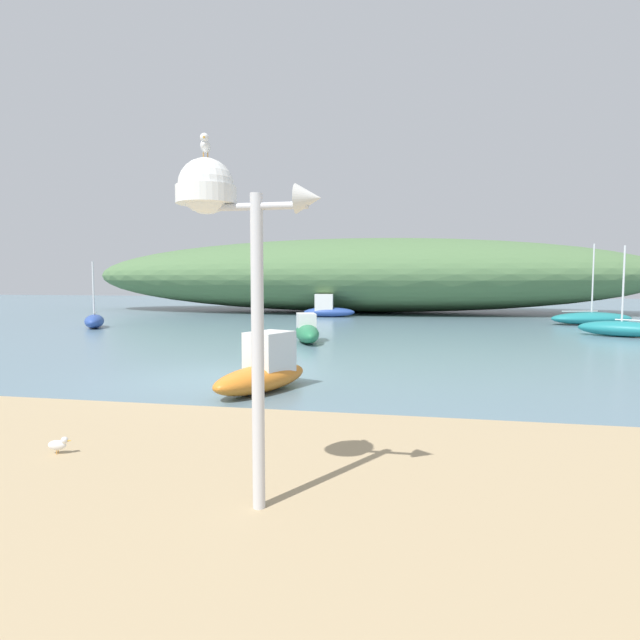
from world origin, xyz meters
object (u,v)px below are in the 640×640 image
object	(u,v)px
motorboat_west_reach	(307,331)
seagull_by_mast	(58,444)
seagull_on_radar	(205,144)
motorboat_inner_mooring	(328,309)
mast_structure	(222,217)
motorboat_off_point	(264,370)
sailboat_east_reach	(622,328)
sailboat_outer_mooring	(591,318)
sailboat_far_right	(94,321)

from	to	relation	value
motorboat_west_reach	seagull_by_mast	xyz separation A→B (m)	(-0.12, -13.85, -0.11)
seagull_on_radar	motorboat_west_reach	size ratio (longest dim) A/B	0.09
seagull_on_radar	motorboat_inner_mooring	xyz separation A→B (m)	(-4.04, 28.52, -3.13)
mast_structure	seagull_by_mast	xyz separation A→B (m)	(-2.62, 1.02, -2.64)
seagull_on_radar	motorboat_off_point	size ratio (longest dim) A/B	0.09
motorboat_west_reach	sailboat_east_reach	bearing A→B (deg)	19.87
sailboat_east_reach	seagull_on_radar	bearing A→B (deg)	-117.58
seagull_on_radar	motorboat_west_reach	distance (m)	15.41
sailboat_outer_mooring	seagull_by_mast	bearing A→B (deg)	-118.32
seagull_on_radar	sailboat_east_reach	bearing A→B (deg)	62.42
sailboat_outer_mooring	motorboat_off_point	size ratio (longest dim) A/B	1.57
motorboat_off_point	motorboat_west_reach	xyz separation A→B (m)	(-1.02, 8.80, -0.01)
seagull_on_radar	motorboat_inner_mooring	size ratio (longest dim) A/B	0.08
sailboat_far_right	motorboat_west_reach	size ratio (longest dim) A/B	1.05
seagull_on_radar	sailboat_outer_mooring	distance (m)	27.80
motorboat_off_point	motorboat_west_reach	bearing A→B (deg)	96.58
seagull_on_radar	mast_structure	bearing A→B (deg)	4.97
seagull_on_radar	sailboat_far_right	world-z (taller)	seagull_on_radar
sailboat_east_reach	mast_structure	bearing A→B (deg)	-117.24
sailboat_east_reach	seagull_by_mast	size ratio (longest dim) A/B	12.38
mast_structure	sailboat_far_right	xyz separation A→B (m)	(-14.11, 18.72, -2.62)
motorboat_inner_mooring	seagull_by_mast	world-z (taller)	motorboat_inner_mooring
seagull_by_mast	motorboat_off_point	bearing A→B (deg)	77.34
seagull_on_radar	motorboat_inner_mooring	world-z (taller)	seagull_on_radar
sailboat_outer_mooring	motorboat_west_reach	distance (m)	16.79
sailboat_outer_mooring	seagull_on_radar	bearing A→B (deg)	-112.78
mast_structure	sailboat_far_right	size ratio (longest dim) A/B	1.02
sailboat_outer_mooring	seagull_by_mast	size ratio (longest dim) A/B	15.00
motorboat_off_point	sailboat_east_reach	bearing A→B (deg)	49.26
mast_structure	sailboat_outer_mooring	world-z (taller)	sailboat_outer_mooring
mast_structure	motorboat_west_reach	bearing A→B (deg)	99.56
sailboat_far_right	seagull_on_radar	bearing A→B (deg)	-53.32
sailboat_east_reach	motorboat_off_point	bearing A→B (deg)	-130.74
seagull_on_radar	seagull_by_mast	bearing A→B (deg)	157.25
motorboat_inner_mooring	sailboat_east_reach	distance (m)	16.85
sailboat_far_right	sailboat_east_reach	world-z (taller)	sailboat_east_reach
mast_structure	motorboat_off_point	bearing A→B (deg)	103.78
mast_structure	motorboat_inner_mooring	xyz separation A→B (m)	(-4.19, 28.50, -2.46)
seagull_on_radar	sailboat_outer_mooring	size ratio (longest dim) A/B	0.06
motorboat_inner_mooring	sailboat_east_reach	size ratio (longest dim) A/B	0.89
mast_structure	seagull_by_mast	bearing A→B (deg)	158.70
seagull_on_radar	motorboat_inner_mooring	bearing A→B (deg)	98.05
motorboat_inner_mooring	seagull_on_radar	bearing A→B (deg)	-81.95
motorboat_west_reach	seagull_by_mast	distance (m)	13.85
seagull_on_radar	motorboat_off_point	distance (m)	7.00
sailboat_far_right	seagull_by_mast	xyz separation A→B (m)	(11.48, -17.70, -0.02)
motorboat_inner_mooring	sailboat_east_reach	world-z (taller)	sailboat_east_reach
sailboat_outer_mooring	sailboat_far_right	bearing A→B (deg)	-164.74
seagull_on_radar	motorboat_west_reach	world-z (taller)	seagull_on_radar
sailboat_outer_mooring	sailboat_east_reach	world-z (taller)	sailboat_outer_mooring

